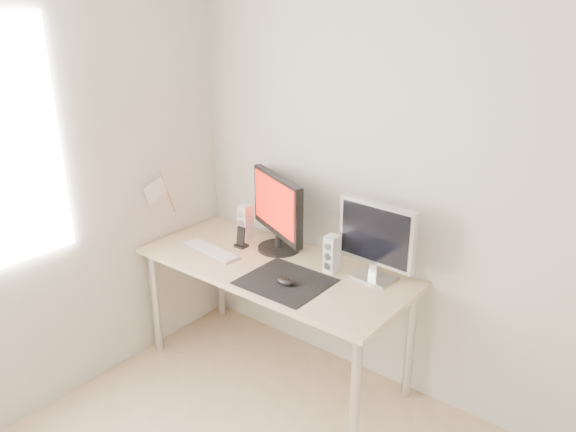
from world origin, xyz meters
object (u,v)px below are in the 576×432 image
Objects in this scene: desk at (274,277)px; speaker_left at (246,221)px; main_monitor at (277,210)px; phone_dock at (241,241)px; speaker_right at (332,254)px; keyboard at (211,251)px; second_monitor at (376,238)px; mouse at (285,281)px.

speaker_left is (-0.39, 0.20, 0.18)m from desk.
desk is 0.39m from main_monitor.
phone_dock reaches higher than desk.
speaker_right reaches higher than keyboard.
speaker_right is (0.30, 0.13, 0.18)m from desk.
main_monitor is at bearing -177.69° from second_monitor.
second_monitor is at bearing 2.31° from main_monitor.
mouse is 0.51m from main_monitor.
mouse reaches higher than desk.
desk is 3.54× the size of second_monitor.
speaker_left reaches higher than phone_dock.
desk is (-0.20, 0.15, -0.10)m from mouse.
desk is at bearing 142.66° from mouse.
keyboard is at bearing -119.92° from phone_dock.
main_monitor is 0.47m from keyboard.
speaker_right is at bearing 70.15° from mouse.
main_monitor reaches higher than desk.
keyboard is (-0.94, -0.30, -0.23)m from second_monitor.
second_monitor reaches higher than mouse.
mouse is at bearing -46.00° from main_monitor.
desk is 0.34m from phone_dock.
speaker_left is (-0.28, 0.02, -0.15)m from main_monitor.
main_monitor is at bearing 174.08° from speaker_right.
main_monitor is at bearing 134.00° from mouse.
speaker_right is 0.62m from phone_dock.
speaker_left is 0.70m from speaker_right.
speaker_right is at bearing 18.01° from keyboard.
keyboard is at bearing -161.99° from speaker_right.
mouse is 0.27m from desk.
speaker_left is at bearing 175.29° from main_monitor.
second_monitor is at bearing 0.20° from speaker_left.
desk is 7.51× the size of speaker_left.
main_monitor is (-0.32, 0.33, 0.23)m from mouse.
keyboard is (-0.29, -0.28, -0.25)m from main_monitor.
mouse is 0.82× the size of phone_dock.
main_monitor is 0.32m from speaker_left.
second_monitor is at bearing 9.10° from phone_dock.
phone_dock is (-0.20, -0.11, -0.21)m from main_monitor.
desk is at bearing -11.52° from phone_dock.
second_monitor is at bearing 17.70° from keyboard.
keyboard is at bearing -166.03° from desk.
speaker_right is (0.10, 0.28, 0.08)m from mouse.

